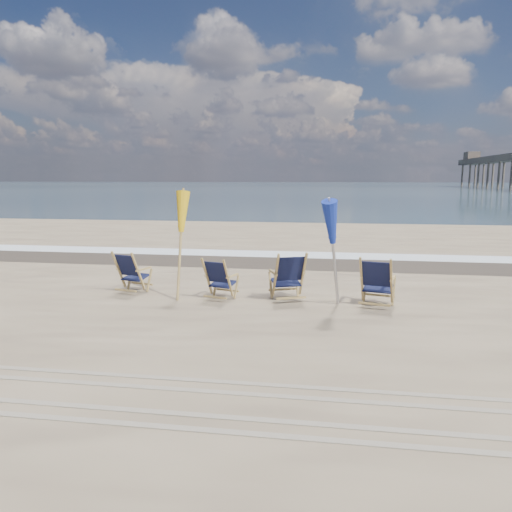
{
  "coord_description": "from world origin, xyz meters",
  "views": [
    {
      "loc": [
        1.62,
        -7.95,
        2.53
      ],
      "look_at": [
        0.0,
        2.2,
        0.9
      ],
      "focal_mm": 35.0,
      "sensor_mm": 36.0,
      "label": 1
    }
  ],
  "objects_px": {
    "beach_chair_0": "(138,273)",
    "beach_chair_1": "(228,280)",
    "umbrella_yellow": "(179,217)",
    "umbrella_blue": "(335,222)",
    "beach_chair_3": "(391,284)",
    "beach_chair_2": "(303,276)"
  },
  "relations": [
    {
      "from": "beach_chair_0",
      "to": "umbrella_yellow",
      "type": "bearing_deg",
      "value": -172.6
    },
    {
      "from": "umbrella_yellow",
      "to": "umbrella_blue",
      "type": "distance_m",
      "value": 3.2
    },
    {
      "from": "beach_chair_2",
      "to": "beach_chair_3",
      "type": "distance_m",
      "value": 1.76
    },
    {
      "from": "umbrella_yellow",
      "to": "beach_chair_1",
      "type": "bearing_deg",
      "value": -7.97
    },
    {
      "from": "beach_chair_0",
      "to": "beach_chair_3",
      "type": "xyz_separation_m",
      "value": [
        5.27,
        -0.39,
        0.03
      ]
    },
    {
      "from": "beach_chair_0",
      "to": "beach_chair_1",
      "type": "relative_size",
      "value": 1.06
    },
    {
      "from": "beach_chair_0",
      "to": "beach_chair_3",
      "type": "relative_size",
      "value": 0.93
    },
    {
      "from": "beach_chair_3",
      "to": "beach_chair_1",
      "type": "bearing_deg",
      "value": 12.09
    },
    {
      "from": "beach_chair_0",
      "to": "beach_chair_1",
      "type": "xyz_separation_m",
      "value": [
        2.05,
        -0.29,
        -0.02
      ]
    },
    {
      "from": "beach_chair_1",
      "to": "umbrella_blue",
      "type": "distance_m",
      "value": 2.47
    },
    {
      "from": "beach_chair_2",
      "to": "umbrella_blue",
      "type": "distance_m",
      "value": 1.41
    },
    {
      "from": "umbrella_yellow",
      "to": "umbrella_blue",
      "type": "bearing_deg",
      "value": -5.86
    },
    {
      "from": "beach_chair_2",
      "to": "umbrella_yellow",
      "type": "xyz_separation_m",
      "value": [
        -2.56,
        -0.16,
        1.2
      ]
    },
    {
      "from": "umbrella_yellow",
      "to": "umbrella_blue",
      "type": "relative_size",
      "value": 1.02
    },
    {
      "from": "beach_chair_1",
      "to": "beach_chair_0",
      "type": "bearing_deg",
      "value": 8.38
    },
    {
      "from": "beach_chair_1",
      "to": "umbrella_blue",
      "type": "relative_size",
      "value": 0.41
    },
    {
      "from": "umbrella_blue",
      "to": "beach_chair_3",
      "type": "bearing_deg",
      "value": 4.2
    },
    {
      "from": "beach_chair_2",
      "to": "beach_chair_1",
      "type": "bearing_deg",
      "value": -10.08
    },
    {
      "from": "beach_chair_3",
      "to": "umbrella_yellow",
      "type": "relative_size",
      "value": 0.45
    },
    {
      "from": "umbrella_yellow",
      "to": "beach_chair_2",
      "type": "bearing_deg",
      "value": 3.64
    },
    {
      "from": "beach_chair_1",
      "to": "umbrella_yellow",
      "type": "relative_size",
      "value": 0.4
    },
    {
      "from": "beach_chair_1",
      "to": "beach_chair_2",
      "type": "xyz_separation_m",
      "value": [
        1.51,
        0.31,
        0.07
      ]
    }
  ]
}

